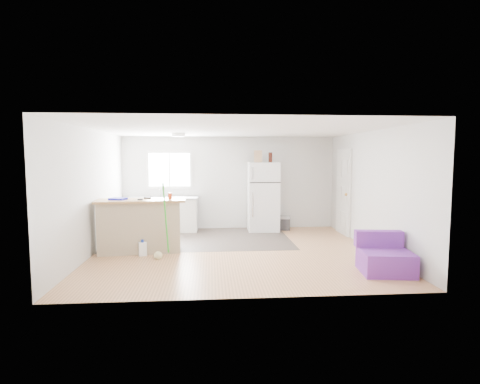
% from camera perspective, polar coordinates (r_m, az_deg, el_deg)
% --- Properties ---
extents(room, '(5.51, 5.01, 2.41)m').
position_cam_1_polar(room, '(7.32, -0.64, 0.09)').
color(room, '#A46E44').
rests_on(room, ground).
extents(vinyl_zone, '(4.05, 2.50, 0.00)m').
position_cam_1_polar(vinyl_zone, '(8.73, -5.98, -7.06)').
color(vinyl_zone, '#372F29').
rests_on(vinyl_zone, floor).
extents(window, '(1.18, 0.06, 0.98)m').
position_cam_1_polar(window, '(9.82, -10.70, 3.36)').
color(window, white).
rests_on(window, back_wall).
extents(interior_door, '(0.11, 0.92, 2.10)m').
position_cam_1_polar(interior_door, '(9.43, 15.47, -0.06)').
color(interior_door, white).
rests_on(interior_door, right_wall).
extents(ceiling_fixture, '(0.30, 0.30, 0.07)m').
position_cam_1_polar(ceiling_fixture, '(8.52, -9.37, 8.56)').
color(ceiling_fixture, white).
rests_on(ceiling_fixture, ceiling).
extents(kitchen_cabinets, '(1.95, 0.66, 1.14)m').
position_cam_1_polar(kitchen_cabinets, '(9.66, -12.13, -3.30)').
color(kitchen_cabinets, white).
rests_on(kitchen_cabinets, floor).
extents(peninsula, '(1.75, 0.79, 1.04)m').
position_cam_1_polar(peninsula, '(7.64, -14.96, -4.94)').
color(peninsula, tan).
rests_on(peninsula, floor).
extents(refrigerator, '(0.78, 0.74, 1.74)m').
position_cam_1_polar(refrigerator, '(9.54, 3.53, -0.71)').
color(refrigerator, white).
rests_on(refrigerator, floor).
extents(cooler, '(0.51, 0.38, 0.36)m').
position_cam_1_polar(cooler, '(9.77, 6.28, -4.68)').
color(cooler, '#313134').
rests_on(cooler, floor).
extents(purple_seat, '(0.87, 0.83, 0.64)m').
position_cam_1_polar(purple_seat, '(6.58, 21.14, -9.37)').
color(purple_seat, '#732F9B').
rests_on(purple_seat, floor).
extents(cleaner_jug, '(0.17, 0.14, 0.31)m').
position_cam_1_polar(cleaner_jug, '(7.40, -14.62, -8.37)').
color(cleaner_jug, white).
rests_on(cleaner_jug, floor).
extents(mop, '(0.25, 0.40, 1.41)m').
position_cam_1_polar(mop, '(7.10, -12.08, -8.12)').
color(mop, green).
rests_on(mop, floor).
extents(red_cup, '(0.09, 0.09, 0.12)m').
position_cam_1_polar(red_cup, '(7.50, -10.62, -0.60)').
color(red_cup, red).
rests_on(red_cup, peninsula).
extents(blue_tray, '(0.36, 0.31, 0.04)m').
position_cam_1_polar(blue_tray, '(7.62, -18.11, -0.99)').
color(blue_tray, '#1515C9').
rests_on(blue_tray, peninsula).
extents(tool_a, '(0.15, 0.08, 0.03)m').
position_cam_1_polar(tool_a, '(7.65, -13.89, -0.89)').
color(tool_a, black).
rests_on(tool_a, peninsula).
extents(tool_b, '(0.11, 0.07, 0.03)m').
position_cam_1_polar(tool_b, '(7.43, -14.98, -1.10)').
color(tool_b, black).
rests_on(tool_b, peninsula).
extents(cardboard_box, '(0.21, 0.13, 0.30)m').
position_cam_1_polar(cardboard_box, '(9.42, 2.78, 5.44)').
color(cardboard_box, '#A5805E').
rests_on(cardboard_box, refrigerator).
extents(bottle_left, '(0.08, 0.08, 0.25)m').
position_cam_1_polar(bottle_left, '(9.45, 4.72, 5.27)').
color(bottle_left, '#3B120A').
rests_on(bottle_left, refrigerator).
extents(bottle_right, '(0.07, 0.07, 0.25)m').
position_cam_1_polar(bottle_right, '(9.53, 4.57, 5.27)').
color(bottle_right, '#3B120A').
rests_on(bottle_right, refrigerator).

